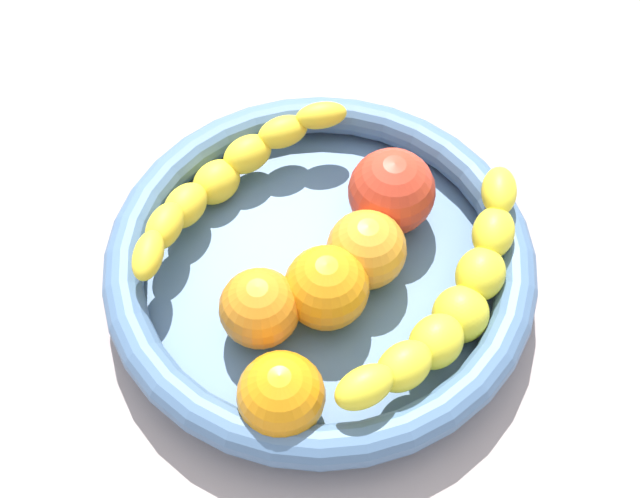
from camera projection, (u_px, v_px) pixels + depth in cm
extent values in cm
cube|color=#A1928F|center=(320.00, 292.00, 67.79)|extent=(120.00, 120.00, 3.00)
cylinder|color=#4B6C96|center=(320.00, 276.00, 65.84)|extent=(30.83, 30.83, 1.70)
torus|color=#4B6C96|center=(320.00, 260.00, 63.86)|extent=(32.98, 32.98, 3.08)
ellipsoid|color=yellow|center=(321.00, 115.00, 68.40)|extent=(4.76, 4.21, 2.19)
ellipsoid|color=yellow|center=(283.00, 132.00, 68.57)|extent=(4.81, 4.87, 2.58)
ellipsoid|color=yellow|center=(248.00, 154.00, 68.39)|extent=(4.78, 5.19, 2.98)
ellipsoid|color=yellow|center=(216.00, 182.00, 67.90)|extent=(4.62, 5.16, 3.37)
ellipsoid|color=yellow|center=(188.00, 202.00, 65.68)|extent=(3.54, 4.64, 2.98)
ellipsoid|color=yellow|center=(165.00, 226.00, 63.27)|extent=(2.87, 4.43, 2.58)
ellipsoid|color=yellow|center=(148.00, 255.00, 60.73)|extent=(3.27, 4.70, 2.19)
ellipsoid|color=yellow|center=(364.00, 387.00, 54.71)|extent=(4.75, 5.06, 2.68)
ellipsoid|color=yellow|center=(404.00, 366.00, 56.46)|extent=(4.84, 5.30, 3.16)
ellipsoid|color=yellow|center=(436.00, 342.00, 58.43)|extent=(4.89, 5.29, 3.64)
ellipsoid|color=yellow|center=(460.00, 314.00, 60.59)|extent=(4.87, 5.02, 4.12)
ellipsoid|color=yellow|center=(480.00, 274.00, 61.54)|extent=(3.80, 4.45, 3.64)
ellipsoid|color=yellow|center=(493.00, 233.00, 62.62)|extent=(3.64, 4.65, 3.16)
ellipsoid|color=yellow|center=(499.00, 191.00, 63.77)|extent=(3.73, 4.87, 2.68)
sphere|color=orange|center=(281.00, 395.00, 56.03)|extent=(6.03, 6.03, 6.03)
sphere|color=orange|center=(366.00, 250.00, 62.57)|extent=(6.07, 6.07, 6.07)
sphere|color=orange|center=(260.00, 308.00, 59.85)|extent=(5.89, 5.89, 5.89)
sphere|color=orange|center=(326.00, 288.00, 60.58)|extent=(6.28, 6.28, 6.28)
sphere|color=red|center=(392.00, 192.00, 65.14)|extent=(6.86, 6.86, 6.86)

